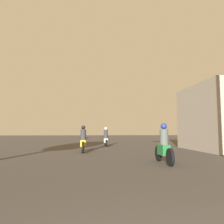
{
  "coord_description": "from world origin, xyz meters",
  "views": [
    {
      "loc": [
        -0.95,
        -0.8,
        1.25
      ],
      "look_at": [
        0.82,
        17.12,
        2.8
      ],
      "focal_mm": 35.0,
      "sensor_mm": 36.0,
      "label": 1
    }
  ],
  "objects": [
    {
      "name": "motorcycle_yellow",
      "position": [
        -1.37,
        12.26,
        0.63
      ],
      "size": [
        0.6,
        1.95,
        1.57
      ],
      "rotation": [
        0.0,
        0.0,
        -0.11
      ],
      "color": "black",
      "rests_on": "ground_plane"
    },
    {
      "name": "motorcycle_green",
      "position": [
        1.88,
        7.48,
        0.63
      ],
      "size": [
        0.6,
        2.0,
        1.55
      ],
      "rotation": [
        0.0,
        0.0,
        -0.17
      ],
      "color": "black",
      "rests_on": "ground_plane"
    },
    {
      "name": "motorcycle_silver",
      "position": [
        0.3,
        17.08,
        0.62
      ],
      "size": [
        0.6,
        2.02,
        1.56
      ],
      "rotation": [
        0.0,
        0.0,
        0.03
      ],
      "color": "black",
      "rests_on": "ground_plane"
    }
  ]
}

